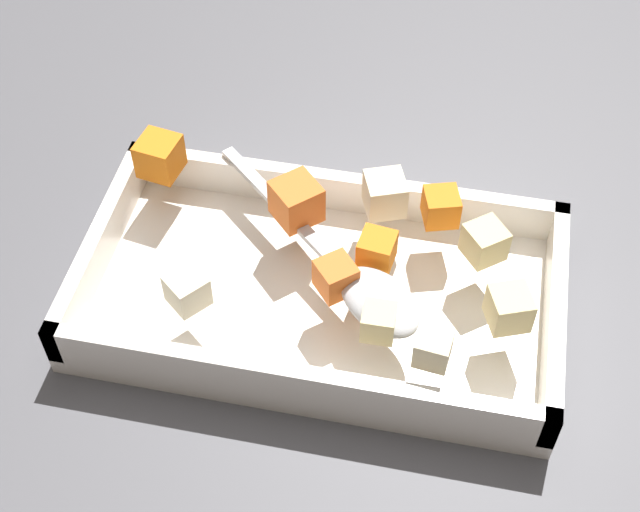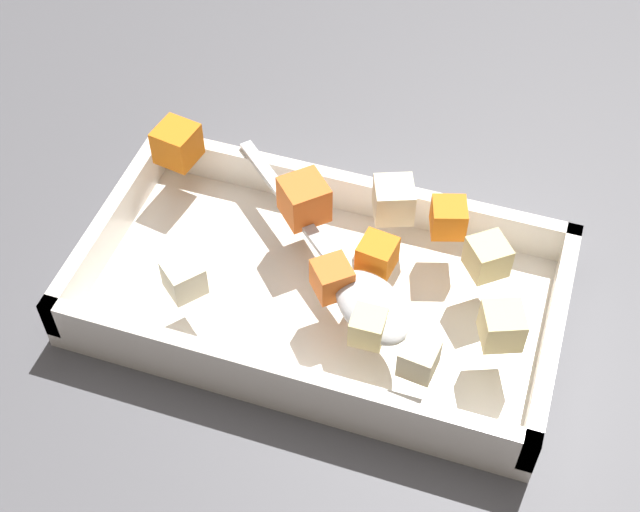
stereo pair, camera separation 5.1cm
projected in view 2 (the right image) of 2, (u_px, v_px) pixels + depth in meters
The scene contains 14 objects.
ground_plane at pixel (343, 298), 0.73m from camera, with size 4.00×4.00×0.00m, color #4C4C51.
baking_dish at pixel (320, 293), 0.71m from camera, with size 0.37×0.20×0.05m.
carrot_chunk_near_right at pixel (378, 252), 0.68m from camera, with size 0.03×0.03×0.03m, color orange.
carrot_chunk_corner_sw at pixel (177, 144), 0.75m from camera, with size 0.03×0.03×0.03m, color orange.
carrot_chunk_near_spoon at pixel (304, 199), 0.71m from camera, with size 0.03×0.03×0.03m, color orange.
carrot_chunk_rim_edge at pixel (449, 218), 0.70m from camera, with size 0.03×0.03×0.03m, color orange.
carrot_chunk_far_left at pixel (328, 277), 0.66m from camera, with size 0.03×0.03×0.03m, color orange.
potato_chunk_under_handle at pixel (502, 326), 0.63m from camera, with size 0.03×0.03×0.03m, color #E0CC89.
potato_chunk_heap_side at pixel (488, 257), 0.67m from camera, with size 0.03×0.03×0.03m, color #E0CC89.
potato_chunk_corner_ne at pixel (184, 278), 0.66m from camera, with size 0.03×0.03×0.03m, color beige.
potato_chunk_far_right at pixel (394, 200), 0.71m from camera, with size 0.03×0.03×0.03m, color beige.
potato_chunk_mid_right at pixel (368, 327), 0.63m from camera, with size 0.02×0.02×0.02m, color #E0CC89.
potato_chunk_heap_top at pixel (419, 359), 0.62m from camera, with size 0.02×0.02×0.02m, color beige.
serving_spoon at pixel (362, 294), 0.66m from camera, with size 0.20×0.18×0.02m.
Camera 2 is at (-0.12, 0.43, 0.58)m, focal length 50.88 mm.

